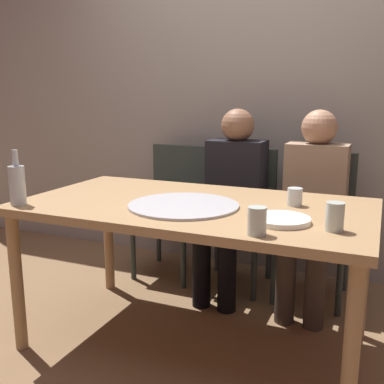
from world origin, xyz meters
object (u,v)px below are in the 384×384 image
Objects in this scene: wine_glass at (335,217)px; plate_stack at (281,220)px; guest_in_sweater at (232,194)px; wine_bottle at (17,184)px; chair_middle at (239,208)px; chair_left at (175,201)px; tumbler_near at (257,221)px; chair_right at (316,215)px; dining_table at (194,217)px; pizza_tray at (184,205)px; guest_in_beanie at (313,201)px; tumbler_far at (295,197)px.

plate_stack is at bearing 170.23° from wine_glass.
guest_in_sweater reaches higher than wine_glass.
guest_in_sweater reaches higher than plate_stack.
wine_bottle reaches higher than chair_middle.
plate_stack is 1.44m from chair_left.
chair_middle is (0.71, 1.22, -0.33)m from wine_bottle.
tumbler_near is 0.12× the size of chair_middle.
chair_right is (0.05, 1.24, -0.28)m from tumbler_near.
chair_middle is (-0.50, 1.03, -0.24)m from plate_stack.
wine_bottle is at bearing -173.78° from wine_glass.
pizza_tray reaches higher than dining_table.
pizza_tray is 0.79m from wine_bottle.
chair_middle is at bearing -180.00° from chair_left.
guest_in_sweater is (-0.45, 1.08, -0.15)m from tumbler_near.
guest_in_beanie reaches higher than chair_right.
tumbler_far is (0.45, 0.14, 0.11)m from dining_table.
pizza_tray is 0.44× the size of guest_in_sweater.
wine_glass is at bearing -10.12° from pizza_tray.
wine_bottle is 0.22× the size of guest_in_beanie.
dining_table is at bearing 162.51° from wine_glass.
tumbler_near is at bearing 110.21° from chair_middle.
wine_glass is at bearing 127.87° from guest_in_sweater.
tumbler_far is 0.41m from wine_glass.
chair_middle is (-0.04, 0.86, -0.15)m from dining_table.
wine_bottle is 1.43m from wine_glass.
chair_left is at bearing 0.00° from chair_middle.
wine_glass is 0.10× the size of guest_in_beanie.
chair_left is (-0.93, 1.24, -0.28)m from tumbler_near.
tumbler_far is at bearing 124.59° from chair_middle.
dining_table is at bearing 93.43° from guest_in_sweater.
dining_table is 0.85m from wine_bottle.
wine_bottle is 1.75m from chair_right.
tumbler_far is at bearing 25.46° from pizza_tray.
tumbler_far is (1.21, 0.50, -0.06)m from wine_bottle.
guest_in_beanie is (0.01, 0.57, -0.14)m from tumbler_far.
guest_in_beanie is at bearing 163.24° from chair_middle.
wine_glass is (1.42, 0.16, -0.04)m from wine_bottle.
plate_stack is at bearing -20.87° from dining_table.
chair_right is (0.46, 0.86, -0.15)m from dining_table.
pizza_tray is at bearing -101.38° from dining_table.
tumbler_far is at bearing 131.11° from guest_in_sweater.
plate_stack is (1.21, 0.19, -0.09)m from wine_bottle.
pizza_tray is 1.98× the size of wine_bottle.
tumbler_far is (0.04, 0.51, -0.01)m from tumbler_near.
wine_glass reaches higher than tumbler_near.
dining_table is 1.86× the size of chair_middle.
tumbler_near is 0.12× the size of chair_right.
wine_bottle is 0.22× the size of guest_in_sweater.
chair_middle is (-0.02, 0.95, -0.23)m from pizza_tray.
guest_in_beanie is (0.00, 0.88, -0.11)m from plate_stack.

